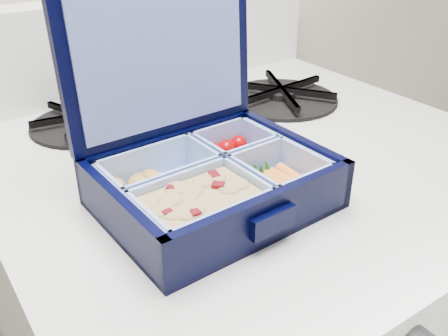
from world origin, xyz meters
TOP-DOWN VIEW (x-y plane):
  - bento_box at (0.46, 1.56)m, footprint 0.23×0.19m
  - burner_grate at (0.72, 1.75)m, footprint 0.20×0.20m
  - burner_grate_rear at (0.42, 1.83)m, footprint 0.18×0.18m
  - fork at (0.57, 1.70)m, footprint 0.18×0.12m

SIDE VIEW (x-z plane):
  - fork at x=0.57m, z-range 0.97..0.97m
  - burner_grate_rear at x=0.42m, z-range 0.97..0.98m
  - burner_grate at x=0.72m, z-range 0.97..0.99m
  - bento_box at x=0.46m, z-range 0.97..1.02m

